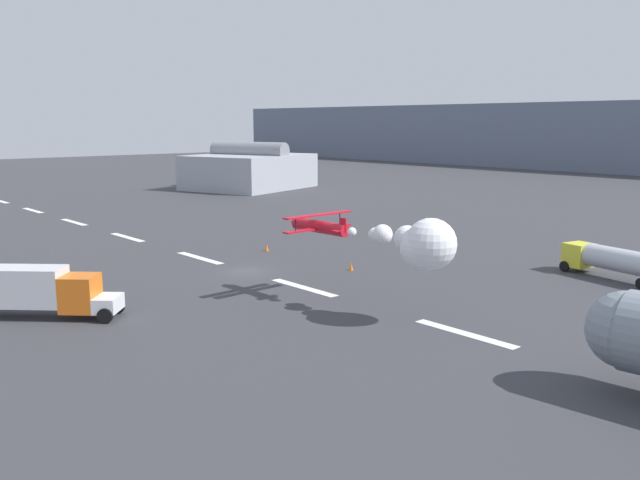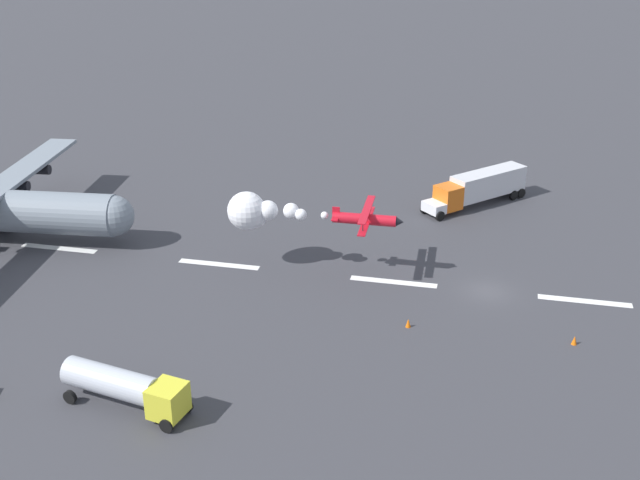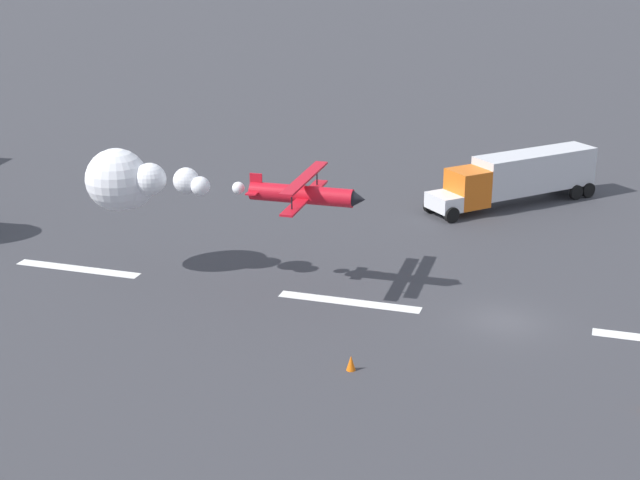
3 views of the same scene
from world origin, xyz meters
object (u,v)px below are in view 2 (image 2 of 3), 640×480
Objects in this scene: stunt_biplane_red at (263,212)px; traffic_cone_far at (408,323)px; semi_truck_orange at (479,187)px; fuel_tanker_truck at (126,387)px; cargo_transport_plane at (7,209)px; traffic_cone_near at (574,340)px.

stunt_biplane_red is 17.70m from traffic_cone_far.
semi_truck_orange is (-19.25, -20.80, -3.55)m from stunt_biplane_red.
cargo_transport_plane is at bearing -44.76° from fuel_tanker_truck.
fuel_tanker_truck reaches higher than traffic_cone_far.
semi_truck_orange is 1.22× the size of fuel_tanker_truck.
stunt_biplane_red is 29.59m from traffic_cone_near.
semi_truck_orange is (-46.16, -20.67, -1.40)m from cargo_transport_plane.
traffic_cone_near is 1.00× the size of traffic_cone_far.
semi_truck_orange reaches higher than traffic_cone_far.
stunt_biplane_red reaches higher than traffic_cone_far.
cargo_transport_plane reaches higher than semi_truck_orange.
stunt_biplane_red is 1.39× the size of semi_truck_orange.
traffic_cone_far is (-14.76, 8.23, -5.29)m from stunt_biplane_red.
semi_truck_orange is 29.42m from traffic_cone_far.
traffic_cone_far is (-41.67, 8.35, -3.14)m from cargo_transport_plane.
stunt_biplane_red is at bearing -16.07° from traffic_cone_near.
semi_truck_orange is at bearing -132.77° from stunt_biplane_red.
stunt_biplane_red is (-26.92, 0.13, 2.15)m from cargo_transport_plane.
semi_truck_orange is at bearing -155.87° from cargo_transport_plane.
stunt_biplane_red is at bearing -97.50° from fuel_tanker_truck.
fuel_tanker_truck is 12.86× the size of traffic_cone_far.
traffic_cone_near is at bearing 106.83° from semi_truck_orange.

